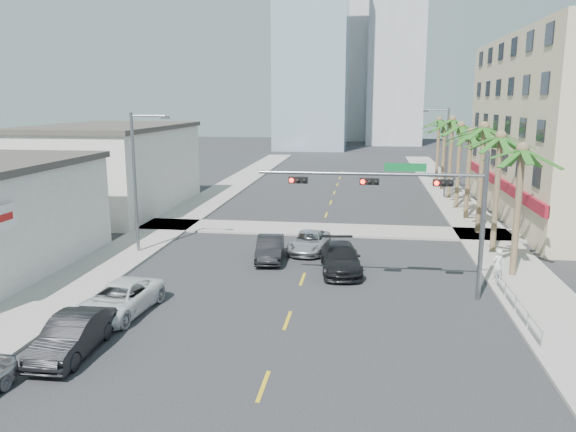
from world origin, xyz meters
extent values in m
plane|color=#262628|center=(0.00, 0.00, 0.00)|extent=(260.00, 260.00, 0.00)
cube|color=gray|center=(12.00, 20.00, 0.07)|extent=(4.00, 120.00, 0.15)
cube|color=gray|center=(-12.00, 20.00, 0.07)|extent=(4.00, 120.00, 0.15)
cube|color=gray|center=(0.00, 22.00, 0.07)|extent=(80.00, 4.00, 0.15)
cube|color=maroon|center=(14.40, 30.00, 3.00)|extent=(0.30, 28.00, 0.80)
cube|color=beige|center=(-19.50, 28.00, 3.60)|extent=(11.00, 18.00, 7.20)
cube|color=#99B2C6|center=(-8.00, 95.00, 24.00)|extent=(14.00, 14.00, 48.00)
cube|color=#ADADB2|center=(9.00, 110.00, 30.00)|extent=(12.00, 12.00, 60.00)
cube|color=#ADADB2|center=(-3.00, 125.00, 21.00)|extent=(16.00, 16.00, 42.00)
cylinder|color=slate|center=(9.00, 8.00, 3.60)|extent=(0.24, 0.24, 7.20)
cylinder|color=slate|center=(3.50, 8.00, 6.20)|extent=(11.00, 0.16, 0.16)
cube|color=#0C662D|center=(5.20, 8.00, 6.55)|extent=(2.00, 0.05, 0.40)
cube|color=black|center=(7.00, 7.85, 5.85)|extent=(0.95, 0.28, 0.32)
sphere|color=#FF0C05|center=(6.68, 7.69, 5.85)|extent=(0.22, 0.22, 0.22)
cube|color=black|center=(3.50, 7.85, 5.85)|extent=(0.95, 0.28, 0.32)
sphere|color=#FF0C05|center=(3.18, 7.69, 5.85)|extent=(0.22, 0.22, 0.22)
cube|color=black|center=(0.00, 7.85, 5.85)|extent=(0.95, 0.28, 0.32)
sphere|color=#FF0C05|center=(-0.32, 7.69, 5.85)|extent=(0.22, 0.22, 0.22)
cylinder|color=brown|center=(11.60, 12.00, 3.60)|extent=(0.36, 0.36, 7.20)
cylinder|color=brown|center=(11.60, 17.20, 3.78)|extent=(0.36, 0.36, 7.56)
cylinder|color=brown|center=(11.60, 22.40, 3.96)|extent=(0.36, 0.36, 7.92)
cylinder|color=brown|center=(11.60, 27.60, 3.60)|extent=(0.36, 0.36, 7.20)
cylinder|color=brown|center=(11.60, 32.80, 3.78)|extent=(0.36, 0.36, 7.56)
cylinder|color=brown|center=(11.60, 38.00, 3.96)|extent=(0.36, 0.36, 7.92)
cylinder|color=brown|center=(11.60, 43.20, 3.60)|extent=(0.36, 0.36, 7.20)
cylinder|color=brown|center=(11.60, 48.40, 3.78)|extent=(0.36, 0.36, 7.56)
cylinder|color=slate|center=(-11.20, 14.00, 4.50)|extent=(0.20, 0.20, 9.00)
cylinder|color=slate|center=(-10.10, 14.00, 8.80)|extent=(2.20, 0.12, 0.12)
cube|color=slate|center=(-9.00, 14.00, 8.70)|extent=(0.50, 0.25, 0.18)
cylinder|color=slate|center=(11.20, 38.00, 4.50)|extent=(0.20, 0.20, 9.00)
cylinder|color=slate|center=(10.10, 38.00, 8.80)|extent=(2.20, 0.12, 0.12)
cube|color=slate|center=(9.00, 38.00, 8.70)|extent=(0.50, 0.25, 0.18)
cylinder|color=silver|center=(10.30, 6.00, 0.55)|extent=(0.08, 8.00, 0.08)
cylinder|color=silver|center=(10.30, 6.00, 0.90)|extent=(0.08, 8.00, 0.08)
cylinder|color=silver|center=(10.30, 2.00, 0.50)|extent=(0.08, 0.08, 1.00)
cylinder|color=silver|center=(10.30, 4.00, 0.50)|extent=(0.08, 0.08, 1.00)
cylinder|color=silver|center=(10.30, 6.00, 0.50)|extent=(0.08, 0.08, 1.00)
cylinder|color=silver|center=(10.30, 8.00, 0.50)|extent=(0.08, 0.08, 1.00)
cylinder|color=silver|center=(10.30, 10.00, 0.50)|extent=(0.08, 0.08, 1.00)
imported|color=black|center=(-7.80, -0.56, 0.78)|extent=(1.76, 4.75, 1.55)
imported|color=white|center=(-7.80, 3.65, 0.74)|extent=(2.93, 5.51, 1.47)
imported|color=black|center=(-2.44, 13.51, 0.74)|extent=(2.03, 4.65, 1.49)
imported|color=silver|center=(-0.23, 15.82, 0.66)|extent=(2.66, 4.96, 1.32)
imported|color=black|center=(2.00, 11.78, 0.78)|extent=(2.84, 5.64, 1.57)
imported|color=white|center=(10.48, 10.72, 1.04)|extent=(0.77, 0.69, 1.78)
camera|label=1|loc=(3.33, -19.57, 9.73)|focal=35.00mm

